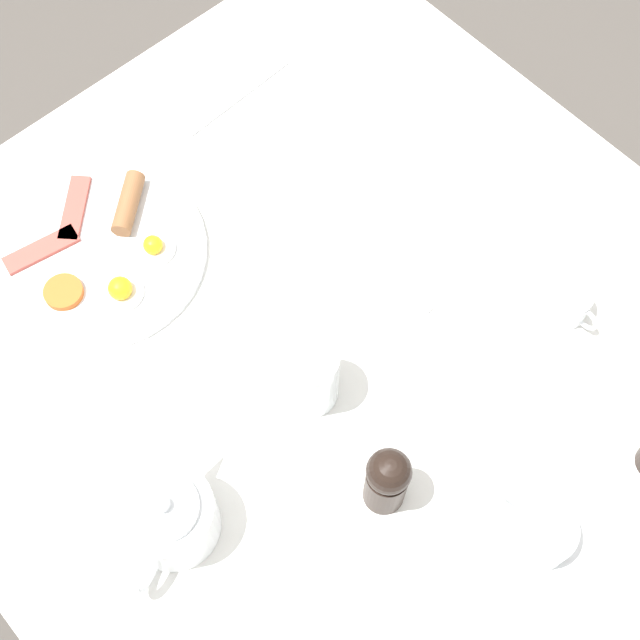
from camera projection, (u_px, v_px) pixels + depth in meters
The scene contains 12 objects.
ground_plane at pixel (320, 479), 1.82m from camera, with size 8.00×8.00×0.00m, color #4C4742.
table at pixel (320, 347), 1.23m from camera, with size 1.06×1.02×0.73m.
breakfast_plate at pixel (101, 251), 1.21m from camera, with size 0.29×0.29×0.04m.
teapot_near at pixel (169, 518), 1.01m from camera, with size 0.11×0.17×0.11m.
teacup_with_saucer_left at pixel (537, 535), 1.02m from camera, with size 0.15×0.15×0.06m.
water_glass_tall at pixel (309, 375), 1.08m from camera, with size 0.07×0.07×0.11m.
creamer_jug at pixel (567, 303), 1.15m from camera, with size 0.08×0.06×0.05m.
salt_grinder at pixel (387, 480), 1.01m from camera, with size 0.05×0.05×0.13m.
fork_by_plate at pixel (377, 269), 1.20m from camera, with size 0.19×0.03×0.00m.
knife_by_plate at pixel (238, 96), 1.33m from camera, with size 0.02×0.19×0.00m.
spoon_for_tea at pixel (420, 640), 1.00m from camera, with size 0.02×0.16×0.00m.
fork_spare at pixel (445, 413), 1.11m from camera, with size 0.12×0.13×0.00m.
Camera 1 is at (0.37, -0.33, 1.78)m, focal length 50.00 mm.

